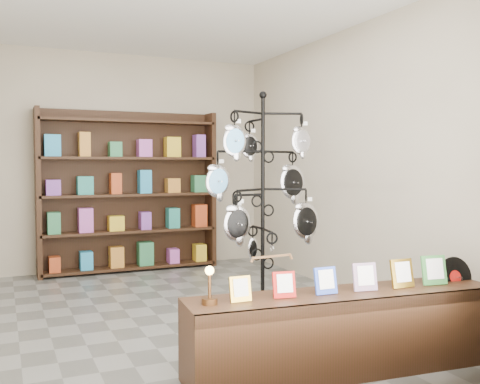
{
  "coord_description": "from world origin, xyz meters",
  "views": [
    {
      "loc": [
        -1.6,
        -5.03,
        1.47
      ],
      "look_at": [
        0.2,
        -1.0,
        1.24
      ],
      "focal_mm": 40.0,
      "sensor_mm": 36.0,
      "label": 1
    }
  ],
  "objects": [
    {
      "name": "ground",
      "position": [
        0.0,
        0.0,
        0.0
      ],
      "size": [
        5.0,
        5.0,
        0.0
      ],
      "primitive_type": "plane",
      "color": "slate",
      "rests_on": "ground"
    },
    {
      "name": "room_envelope",
      "position": [
        0.0,
        0.0,
        1.85
      ],
      "size": [
        5.0,
        5.0,
        5.0
      ],
      "color": "#BEB399",
      "rests_on": "ground"
    },
    {
      "name": "display_tree",
      "position": [
        0.6,
        -0.62,
        1.23
      ],
      "size": [
        1.09,
        0.9,
        2.14
      ],
      "rotation": [
        0.0,
        0.0,
        -0.01
      ],
      "color": "black",
      "rests_on": "ground"
    },
    {
      "name": "front_shelf",
      "position": [
        0.6,
        -1.93,
        0.29
      ],
      "size": [
        2.34,
        0.68,
        0.81
      ],
      "rotation": [
        0.0,
        0.0,
        -0.09
      ],
      "color": "black",
      "rests_on": "ground"
    },
    {
      "name": "back_shelving",
      "position": [
        0.0,
        2.3,
        1.03
      ],
      "size": [
        2.42,
        0.36,
        2.2
      ],
      "color": "black",
      "rests_on": "ground"
    }
  ]
}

